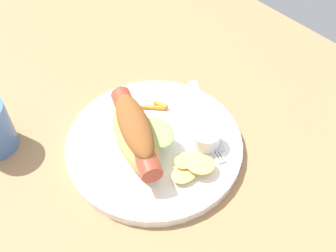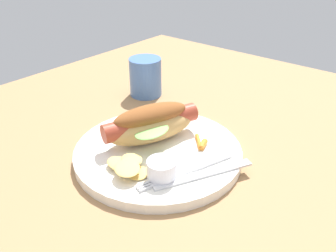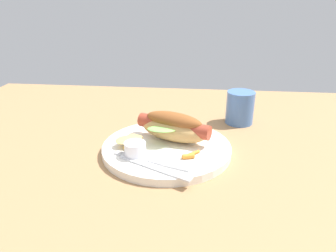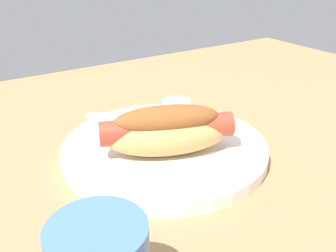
{
  "view_description": "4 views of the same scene",
  "coord_description": "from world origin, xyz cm",
  "px_view_note": "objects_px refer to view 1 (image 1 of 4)",
  "views": [
    {
      "loc": [
        -25.77,
        20.67,
        49.2
      ],
      "look_at": [
        2.49,
        -4.19,
        4.85
      ],
      "focal_mm": 43.34,
      "sensor_mm": 36.0,
      "label": 1
    },
    {
      "loc": [
        -30.92,
        -33.07,
        31.74
      ],
      "look_at": [
        5.05,
        -3.34,
        5.28
      ],
      "focal_mm": 37.24,
      "sensor_mm": 36.0,
      "label": 2
    },
    {
      "loc": [
        10.08,
        -59.92,
        30.23
      ],
      "look_at": [
        3.94,
        -2.63,
        5.9
      ],
      "focal_mm": 33.5,
      "sensor_mm": 36.0,
      "label": 3
    },
    {
      "loc": [
        26.37,
        33.65,
        24.29
      ],
      "look_at": [
        2.94,
        -2.74,
        3.65
      ],
      "focal_mm": 39.9,
      "sensor_mm": 36.0,
      "label": 4
    }
  ],
  "objects_px": {
    "hot_dog": "(133,134)",
    "fork": "(198,123)",
    "sauce_ramekin": "(206,138)",
    "chips_pile": "(192,165)",
    "knife": "(205,114)",
    "carrot_garnish": "(157,106)",
    "plate": "(154,145)"
  },
  "relations": [
    {
      "from": "fork",
      "to": "knife",
      "type": "relative_size",
      "value": 0.99
    },
    {
      "from": "chips_pile",
      "to": "carrot_garnish",
      "type": "distance_m",
      "value": 0.13
    },
    {
      "from": "chips_pile",
      "to": "carrot_garnish",
      "type": "relative_size",
      "value": 2.09
    },
    {
      "from": "plate",
      "to": "carrot_garnish",
      "type": "bearing_deg",
      "value": -44.6
    },
    {
      "from": "hot_dog",
      "to": "chips_pile",
      "type": "height_order",
      "value": "hot_dog"
    },
    {
      "from": "carrot_garnish",
      "to": "sauce_ramekin",
      "type": "bearing_deg",
      "value": -176.82
    },
    {
      "from": "plate",
      "to": "chips_pile",
      "type": "xyz_separation_m",
      "value": [
        -0.07,
        -0.01,
        0.02
      ]
    },
    {
      "from": "hot_dog",
      "to": "fork",
      "type": "distance_m",
      "value": 0.11
    },
    {
      "from": "hot_dog",
      "to": "chips_pile",
      "type": "xyz_separation_m",
      "value": [
        -0.08,
        -0.04,
        -0.02
      ]
    },
    {
      "from": "hot_dog",
      "to": "knife",
      "type": "relative_size",
      "value": 1.05
    },
    {
      "from": "plate",
      "to": "hot_dog",
      "type": "xyz_separation_m",
      "value": [
        0.01,
        0.03,
        0.04
      ]
    },
    {
      "from": "plate",
      "to": "knife",
      "type": "xyz_separation_m",
      "value": [
        -0.01,
        -0.1,
        0.01
      ]
    },
    {
      "from": "hot_dog",
      "to": "knife",
      "type": "xyz_separation_m",
      "value": [
        -0.02,
        -0.12,
        -0.03
      ]
    },
    {
      "from": "hot_dog",
      "to": "chips_pile",
      "type": "bearing_deg",
      "value": 45.81
    },
    {
      "from": "fork",
      "to": "plate",
      "type": "bearing_deg",
      "value": -84.78
    },
    {
      "from": "hot_dog",
      "to": "fork",
      "type": "height_order",
      "value": "hot_dog"
    },
    {
      "from": "sauce_ramekin",
      "to": "knife",
      "type": "distance_m",
      "value": 0.06
    },
    {
      "from": "sauce_ramekin",
      "to": "hot_dog",
      "type": "bearing_deg",
      "value": 51.58
    },
    {
      "from": "chips_pile",
      "to": "carrot_garnish",
      "type": "height_order",
      "value": "chips_pile"
    },
    {
      "from": "carrot_garnish",
      "to": "hot_dog",
      "type": "bearing_deg",
      "value": 116.05
    },
    {
      "from": "knife",
      "to": "chips_pile",
      "type": "xyz_separation_m",
      "value": [
        -0.06,
        0.09,
        0.01
      ]
    },
    {
      "from": "chips_pile",
      "to": "knife",
      "type": "bearing_deg",
      "value": -55.03
    },
    {
      "from": "hot_dog",
      "to": "knife",
      "type": "height_order",
      "value": "hot_dog"
    },
    {
      "from": "hot_dog",
      "to": "knife",
      "type": "bearing_deg",
      "value": 101.08
    },
    {
      "from": "carrot_garnish",
      "to": "plate",
      "type": "bearing_deg",
      "value": 135.4
    },
    {
      "from": "sauce_ramekin",
      "to": "chips_pile",
      "type": "relative_size",
      "value": 0.55
    },
    {
      "from": "fork",
      "to": "chips_pile",
      "type": "relative_size",
      "value": 2.03
    },
    {
      "from": "plate",
      "to": "hot_dog",
      "type": "bearing_deg",
      "value": 68.54
    },
    {
      "from": "plate",
      "to": "carrot_garnish",
      "type": "height_order",
      "value": "carrot_garnish"
    },
    {
      "from": "sauce_ramekin",
      "to": "chips_pile",
      "type": "height_order",
      "value": "sauce_ramekin"
    },
    {
      "from": "plate",
      "to": "sauce_ramekin",
      "type": "distance_m",
      "value": 0.08
    },
    {
      "from": "knife",
      "to": "chips_pile",
      "type": "distance_m",
      "value": 0.11
    }
  ]
}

